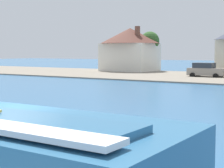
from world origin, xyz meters
TOP-DOWN VIEW (x-y plane):
  - ground_plane at (0.00, 0.00)m, footprint 260.00×260.00m
  - car_near_shore at (-7.14, 37.61)m, footprint 4.48×2.19m
  - house_with_chimney at (-22.28, 44.86)m, footprint 9.56×9.56m
  - tree_tall_bare at (-19.68, 46.71)m, footprint 3.04×3.04m

SIDE VIEW (x-z plane):
  - ground_plane at x=0.00m, z-range 0.00..0.00m
  - car_near_shore at x=-7.14m, z-range 0.02..1.88m
  - house_with_chimney at x=-22.28m, z-range 0.39..7.54m
  - tree_tall_bare at x=-19.68m, z-range 1.59..8.05m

